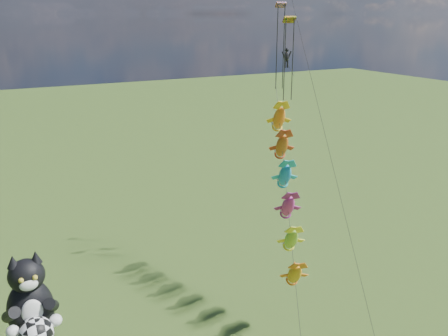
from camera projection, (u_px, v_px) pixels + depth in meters
name	position (u px, v px, depth m)	size (l,w,h in m)	color
cat_kite_rig	(31.00, 308.00, 24.30)	(2.57, 4.13, 12.32)	brown
fish_windsock_rig	(286.00, 191.00, 39.12)	(6.76, 14.56, 17.59)	brown
parafoil_rig	(288.00, 56.00, 43.32)	(2.82, 17.44, 27.61)	brown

